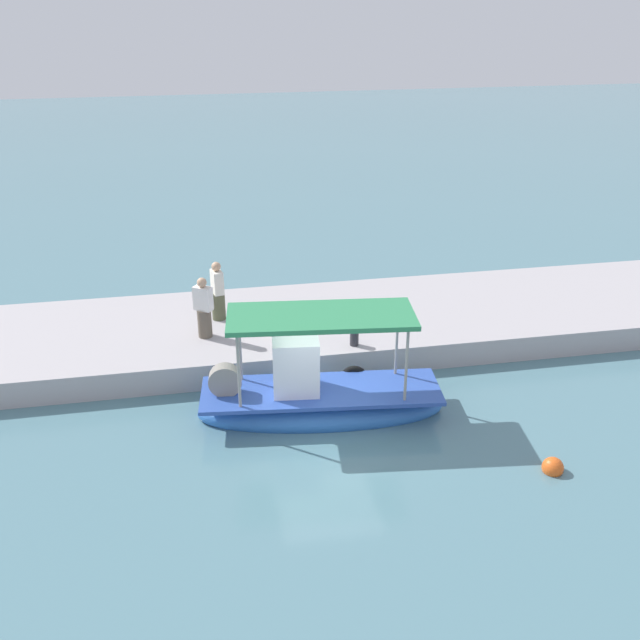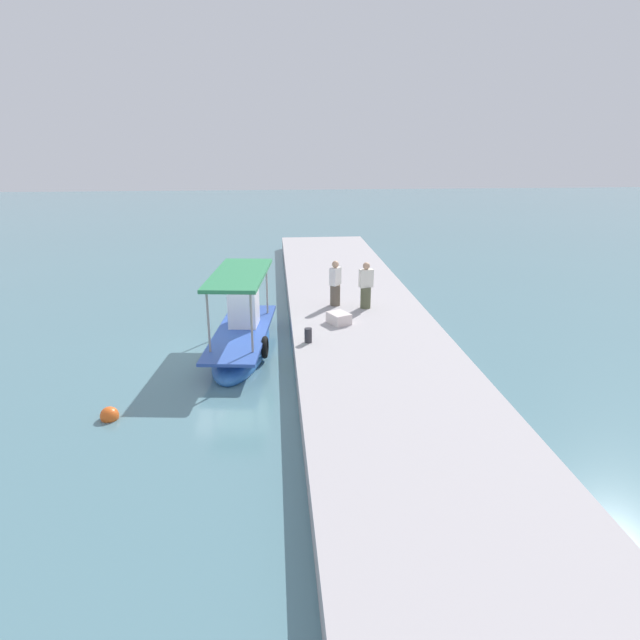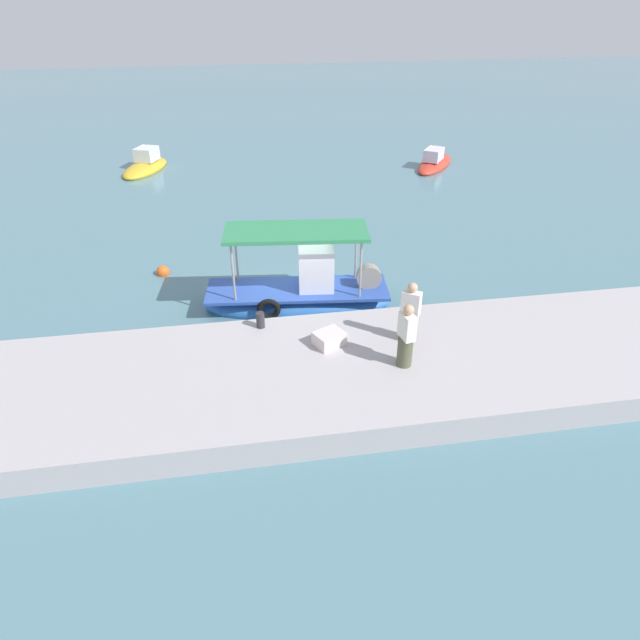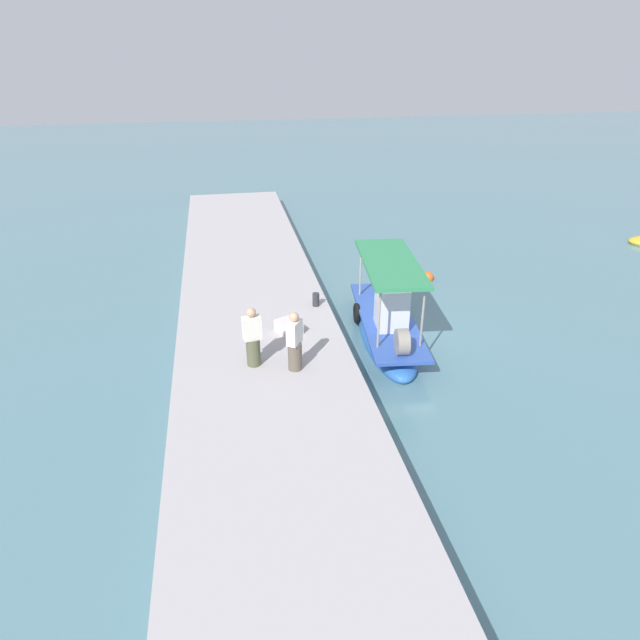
{
  "view_description": "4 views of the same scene",
  "coord_description": "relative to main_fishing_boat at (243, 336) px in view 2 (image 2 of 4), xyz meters",
  "views": [
    {
      "loc": [
        2.96,
        14.68,
        9.71
      ],
      "look_at": [
        -0.44,
        -3.25,
        1.27
      ],
      "focal_mm": 40.75,
      "sensor_mm": 36.0,
      "label": 1
    },
    {
      "loc": [
        -17.61,
        -1.6,
        6.98
      ],
      "look_at": [
        -0.14,
        -3.09,
        1.1
      ],
      "focal_mm": 30.73,
      "sensor_mm": 36.0,
      "label": 2
    },
    {
      "loc": [
        -1.81,
        -16.32,
        9.35
      ],
      "look_at": [
        0.39,
        -3.01,
        1.05
      ],
      "focal_mm": 31.45,
      "sensor_mm": 36.0,
      "label": 3
    },
    {
      "loc": [
        15.79,
        -5.66,
        8.93
      ],
      "look_at": [
        0.33,
        -2.77,
        0.98
      ],
      "focal_mm": 30.81,
      "sensor_mm": 36.0,
      "label": 4
    }
  ],
  "objects": [
    {
      "name": "main_fishing_boat",
      "position": [
        0.0,
        0.0,
        0.0
      ],
      "size": [
        6.24,
        2.38,
        3.1
      ],
      "color": "blue",
      "rests_on": "ground_plane"
    },
    {
      "name": "cargo_crate",
      "position": [
        0.34,
        -3.36,
        0.43
      ],
      "size": [
        0.96,
        0.89,
        0.38
      ],
      "primitive_type": "cube",
      "rotation": [
        0.0,
        0.0,
        0.46
      ],
      "color": "silver",
      "rests_on": "dock_quay"
    },
    {
      "name": "ground_plane",
      "position": [
        -0.17,
        0.45,
        -0.5
      ],
      "size": [
        120.0,
        120.0,
        0.0
      ],
      "primitive_type": "plane",
      "color": "slate"
    },
    {
      "name": "fisherman_by_crate",
      "position": [
        2.54,
        -3.47,
        1.04
      ],
      "size": [
        0.57,
        0.54,
        1.76
      ],
      "color": "brown",
      "rests_on": "dock_quay"
    },
    {
      "name": "marker_buoy",
      "position": [
        -4.66,
        3.24,
        -0.41
      ],
      "size": [
        0.48,
        0.48,
        0.48
      ],
      "color": "orange",
      "rests_on": "ground_plane"
    },
    {
      "name": "fisherman_near_bollard",
      "position": [
        2.09,
        -4.59,
        1.04
      ],
      "size": [
        0.47,
        0.55,
        1.78
      ],
      "color": "#50543B",
      "rests_on": "dock_quay"
    },
    {
      "name": "dock_quay",
      "position": [
        -0.17,
        -4.27,
        -0.13
      ],
      "size": [
        36.0,
        5.16,
        0.74
      ],
      "primitive_type": "cube",
      "color": "#ACA6A9",
      "rests_on": "ground_plane"
    },
    {
      "name": "mooring_bollard",
      "position": [
        -1.44,
        -2.16,
        0.47
      ],
      "size": [
        0.24,
        0.24,
        0.47
      ],
      "primitive_type": "cylinder",
      "color": "#2D2D33",
      "rests_on": "dock_quay"
    }
  ]
}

